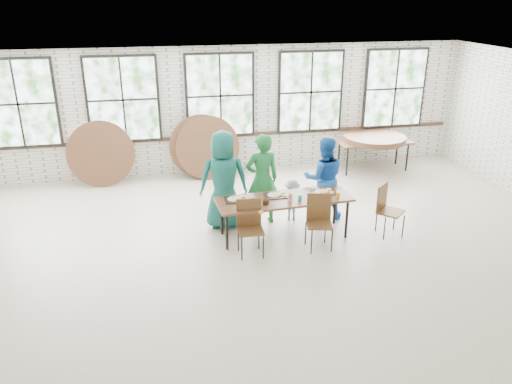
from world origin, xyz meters
TOP-DOWN VIEW (x-y plane):
  - room at (0.00, 4.44)m, footprint 12.00×12.00m
  - dining_table at (0.59, 0.76)m, footprint 2.45×0.96m
  - chair_near_left at (-0.13, 0.29)m, footprint 0.44×0.43m
  - chair_near_right at (1.08, 0.28)m, footprint 0.51×0.49m
  - chair_spare at (2.42, 0.48)m, footprint 0.58×0.58m
  - adult_teal at (-0.39, 1.41)m, footprint 0.93×0.64m
  - adult_green at (0.33, 1.41)m, footprint 0.67×0.47m
  - toddler at (0.92, 1.41)m, footprint 0.59×0.43m
  - adult_blue at (1.54, 1.41)m, footprint 0.89×0.75m
  - storage_table at (3.67, 3.81)m, footprint 1.80×0.76m
  - tabletop_clutter at (0.68, 0.73)m, footprint 2.04×0.64m
  - round_tops_stacked at (3.67, 3.81)m, footprint 1.50×1.50m
  - round_tops_leaning at (-1.22, 4.14)m, footprint 3.91×0.40m

SIDE VIEW (x-z plane):
  - toddler at x=0.92m, z-range 0.00..0.82m
  - chair_near_left at x=-0.13m, z-range 0.08..1.03m
  - chair_near_right at x=1.08m, z-range 0.08..1.03m
  - chair_spare at x=2.42m, z-range 0.08..1.03m
  - storage_table at x=3.67m, z-range 0.32..1.06m
  - dining_table at x=0.59m, z-range 0.32..1.06m
  - round_tops_leaning at x=-1.22m, z-range -0.01..1.48m
  - tabletop_clutter at x=0.68m, z-range 0.71..0.82m
  - round_tops_stacked at x=3.67m, z-range 0.74..0.87m
  - adult_blue at x=1.54m, z-range 0.00..1.61m
  - adult_green at x=0.33m, z-range 0.00..1.76m
  - adult_teal at x=-0.39m, z-range 0.00..1.84m
  - room at x=0.00m, z-range -4.17..7.83m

